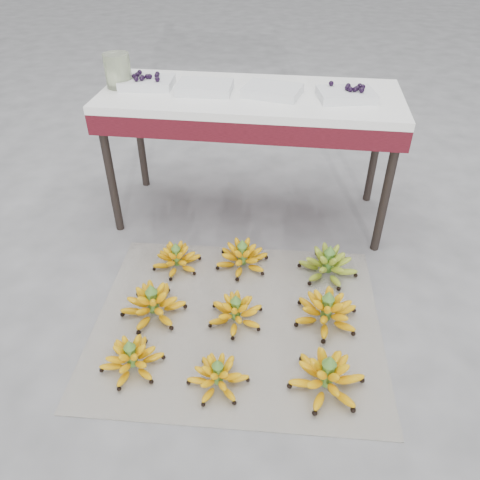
# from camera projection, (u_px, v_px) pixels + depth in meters

# --- Properties ---
(ground) EXTENTS (60.00, 60.00, 0.00)m
(ground) POSITION_uv_depth(u_px,v_px,m) (261.00, 323.00, 2.07)
(ground) COLOR #5F5E61
(ground) RESTS_ON ground
(newspaper_mat) EXTENTS (1.30, 1.11, 0.01)m
(newspaper_mat) POSITION_uv_depth(u_px,v_px,m) (238.00, 320.00, 2.08)
(newspaper_mat) COLOR silver
(newspaper_mat) RESTS_ON ground
(bunch_front_left) EXTENTS (0.27, 0.27, 0.15)m
(bunch_front_left) POSITION_uv_depth(u_px,v_px,m) (132.00, 358.00, 1.84)
(bunch_front_left) COLOR #F6B701
(bunch_front_left) RESTS_ON newspaper_mat
(bunch_front_center) EXTENTS (0.27, 0.27, 0.14)m
(bunch_front_center) POSITION_uv_depth(u_px,v_px,m) (218.00, 376.00, 1.78)
(bunch_front_center) COLOR #F6B701
(bunch_front_center) RESTS_ON newspaper_mat
(bunch_front_right) EXTENTS (0.36, 0.36, 0.18)m
(bunch_front_right) POSITION_uv_depth(u_px,v_px,m) (327.00, 376.00, 1.76)
(bunch_front_right) COLOR #F6B701
(bunch_front_right) RESTS_ON newspaper_mat
(bunch_mid_left) EXTENTS (0.33, 0.33, 0.17)m
(bunch_mid_left) POSITION_uv_depth(u_px,v_px,m) (153.00, 304.00, 2.07)
(bunch_mid_left) COLOR #F6B701
(bunch_mid_left) RESTS_ON newspaper_mat
(bunch_mid_center) EXTENTS (0.32, 0.32, 0.15)m
(bunch_mid_center) POSITION_uv_depth(u_px,v_px,m) (236.00, 312.00, 2.05)
(bunch_mid_center) COLOR #F6B701
(bunch_mid_center) RESTS_ON newspaper_mat
(bunch_mid_right) EXTENTS (0.35, 0.35, 0.18)m
(bunch_mid_right) POSITION_uv_depth(u_px,v_px,m) (327.00, 311.00, 2.04)
(bunch_mid_right) COLOR #F6B701
(bunch_mid_right) RESTS_ON newspaper_mat
(bunch_back_left) EXTENTS (0.25, 0.25, 0.15)m
(bunch_back_left) POSITION_uv_depth(u_px,v_px,m) (177.00, 258.00, 2.35)
(bunch_back_left) COLOR #F6B701
(bunch_back_left) RESTS_ON newspaper_mat
(bunch_back_center) EXTENTS (0.28, 0.28, 0.16)m
(bunch_back_center) POSITION_uv_depth(u_px,v_px,m) (242.00, 257.00, 2.35)
(bunch_back_center) COLOR #F6B701
(bunch_back_center) RESTS_ON newspaper_mat
(bunch_back_right) EXTENTS (0.33, 0.33, 0.17)m
(bunch_back_right) POSITION_uv_depth(u_px,v_px,m) (328.00, 264.00, 2.30)
(bunch_back_right) COLOR olive
(bunch_back_right) RESTS_ON newspaper_mat
(vendor_table) EXTENTS (1.51, 0.61, 0.73)m
(vendor_table) POSITION_uv_depth(u_px,v_px,m) (250.00, 108.00, 2.40)
(vendor_table) COLOR black
(vendor_table) RESTS_ON ground
(tray_far_left) EXTENTS (0.28, 0.21, 0.07)m
(tray_far_left) POSITION_uv_depth(u_px,v_px,m) (147.00, 82.00, 2.40)
(tray_far_left) COLOR silver
(tray_far_left) RESTS_ON vendor_table
(tray_left) EXTENTS (0.28, 0.20, 0.04)m
(tray_left) POSITION_uv_depth(u_px,v_px,m) (205.00, 87.00, 2.34)
(tray_left) COLOR silver
(tray_left) RESTS_ON vendor_table
(tray_right) EXTENTS (0.31, 0.25, 0.04)m
(tray_right) POSITION_uv_depth(u_px,v_px,m) (273.00, 91.00, 2.31)
(tray_right) COLOR silver
(tray_right) RESTS_ON vendor_table
(tray_far_right) EXTENTS (0.30, 0.24, 0.07)m
(tray_far_right) POSITION_uv_depth(u_px,v_px,m) (346.00, 94.00, 2.26)
(tray_far_right) COLOR silver
(tray_far_right) RESTS_ON vendor_table
(glass_jar) EXTENTS (0.16, 0.16, 0.17)m
(glass_jar) POSITION_uv_depth(u_px,v_px,m) (118.00, 71.00, 2.36)
(glass_jar) COLOR beige
(glass_jar) RESTS_ON vendor_table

